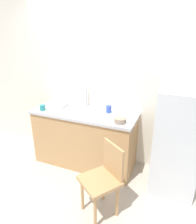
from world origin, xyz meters
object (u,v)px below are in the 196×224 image
at_px(chair, 104,177).
at_px(cup_teal, 42,108).
at_px(dish_tray, 59,104).
at_px(refrigerator, 177,141).
at_px(cup_white, 53,100).
at_px(cup_blue, 109,109).
at_px(terracotta_bowl, 120,120).

height_order(chair, cup_teal, cup_teal).
bearing_deg(dish_tray, refrigerator, -2.78).
bearing_deg(cup_white, dish_tray, -28.55).
height_order(cup_white, cup_blue, cup_blue).
xyz_separation_m(refrigerator, chair, (-0.73, -0.79, -0.21)).
bearing_deg(dish_tray, cup_blue, 2.66).
bearing_deg(cup_teal, dish_tray, 65.50).
xyz_separation_m(cup_white, cup_teal, (0.06, -0.36, -0.00)).
distance_m(refrigerator, cup_white, 2.07).
distance_m(refrigerator, cup_blue, 1.05).
distance_m(refrigerator, terracotta_bowl, 0.80).
xyz_separation_m(dish_tray, cup_teal, (-0.12, -0.26, 0.02)).
height_order(terracotta_bowl, cup_teal, cup_teal).
xyz_separation_m(chair, cup_teal, (-1.26, 0.62, 0.46)).
bearing_deg(terracotta_bowl, chair, -88.52).
bearing_deg(chair, refrigerator, 82.99).
relative_size(terracotta_bowl, cup_white, 1.85).
distance_m(dish_tray, terracotta_bowl, 1.15).
distance_m(dish_tray, cup_teal, 0.29).
height_order(cup_white, cup_teal, cup_white).
height_order(refrigerator, terracotta_bowl, refrigerator).
relative_size(chair, cup_white, 10.40).
bearing_deg(cup_teal, cup_blue, 17.22).
relative_size(dish_tray, cup_teal, 3.34).
height_order(terracotta_bowl, cup_white, cup_white).
bearing_deg(terracotta_bowl, cup_blue, 132.53).
bearing_deg(cup_blue, chair, -72.89).
height_order(chair, dish_tray, dish_tray).
relative_size(dish_tray, terracotta_bowl, 1.77).
xyz_separation_m(cup_white, cup_blue, (1.04, -0.06, 0.01)).
relative_size(refrigerator, cup_teal, 16.95).
relative_size(cup_white, cup_teal, 1.02).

